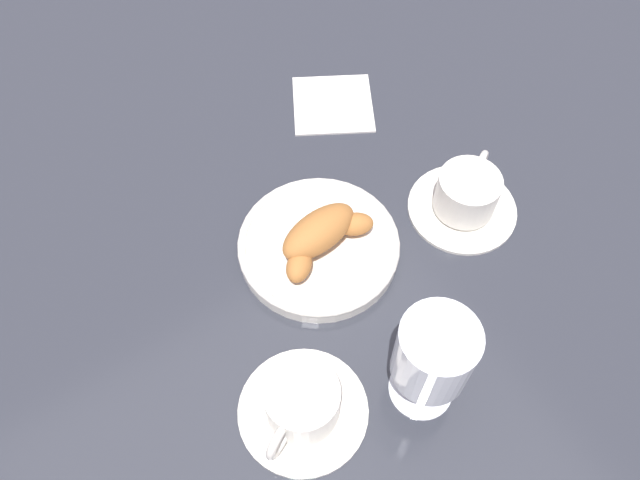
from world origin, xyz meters
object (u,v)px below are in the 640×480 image
croissant_large (322,236)px  juice_glass_left (433,356)px  coffee_cup_far (302,405)px  pastry_plate (320,248)px  coffee_cup_near (466,196)px  folded_napkin (333,103)px

croissant_large → juice_glass_left: 0.20m
juice_glass_left → croissant_large: bearing=-91.5°
coffee_cup_far → pastry_plate: bearing=-129.0°
croissant_large → juice_glass_left: bearing=88.5°
pastry_plate → croissant_large: croissant_large is taller
coffee_cup_near → coffee_cup_far: bearing=19.1°
pastry_plate → juice_glass_left: juice_glass_left is taller
pastry_plate → croissant_large: (-0.00, 0.00, 0.03)m
folded_napkin → juice_glass_left: bearing=68.4°
coffee_cup_near → juice_glass_left: juice_glass_left is taller
croissant_large → coffee_cup_far: bearing=50.3°
croissant_large → folded_napkin: 0.25m
coffee_cup_far → folded_napkin: 0.44m
coffee_cup_near → coffee_cup_far: size_ratio=1.00×
croissant_large → coffee_cup_near: 0.19m
juice_glass_left → pastry_plate: bearing=-91.3°
pastry_plate → juice_glass_left: bearing=88.7°
pastry_plate → coffee_cup_far: bearing=51.0°
pastry_plate → croissant_large: bearing=97.2°
coffee_cup_near → croissant_large: bearing=-12.7°
croissant_large → folded_napkin: (-0.15, -0.20, -0.04)m
coffee_cup_far → folded_napkin: bearing=-128.4°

